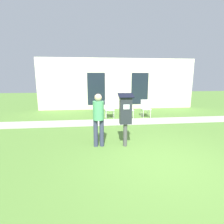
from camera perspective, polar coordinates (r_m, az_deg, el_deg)
ground_plane at (r=4.58m, az=16.45°, el=-15.75°), size 40.00×40.00×0.00m
sidewalk at (r=8.17m, az=5.54°, el=-3.13°), size 12.00×1.10×0.02m
building_facade at (r=11.32m, az=1.99°, el=9.11°), size 10.00×0.26×3.20m
parking_meter at (r=5.11m, az=4.45°, el=-0.34°), size 0.44×0.31×1.59m
person_standing at (r=5.12m, az=-4.45°, el=-1.34°), size 0.32×0.32×1.58m
outdoor_chair_left at (r=8.82m, az=-0.84°, el=1.46°), size 0.44×0.44×0.90m
outdoor_chair_middle at (r=8.78m, az=5.36°, el=1.37°), size 0.44×0.44×0.90m
outdoor_chair_right at (r=9.17m, az=10.86°, el=1.64°), size 0.44×0.44×0.90m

